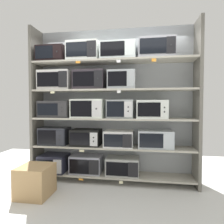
# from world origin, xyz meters

# --- Properties ---
(ground) EXTENTS (6.71, 6.00, 0.02)m
(ground) POSITION_xyz_m (0.00, -1.00, -0.01)
(ground) COLOR silver
(back_panel) EXTENTS (2.91, 0.04, 2.68)m
(back_panel) POSITION_xyz_m (0.00, 0.22, 1.34)
(back_panel) COLOR #9EA3A8
(back_panel) RESTS_ON ground
(upright_left) EXTENTS (0.05, 0.40, 2.68)m
(upright_left) POSITION_xyz_m (-1.39, 0.00, 1.34)
(upright_left) COLOR #68645B
(upright_left) RESTS_ON ground
(upright_right) EXTENTS (0.05, 0.40, 2.68)m
(upright_right) POSITION_xyz_m (1.39, 0.00, 1.34)
(upright_right) COLOR #68645B
(upright_right) RESTS_ON ground
(shelf_0) EXTENTS (2.71, 0.40, 0.03)m
(shelf_0) POSITION_xyz_m (0.00, 0.00, 0.12)
(shelf_0) COLOR #ADA899
(shelf_0) RESTS_ON ground
(microwave_0) EXTENTS (0.47, 0.43, 0.30)m
(microwave_0) POSITION_xyz_m (-1.06, -0.00, 0.28)
(microwave_0) COLOR #272839
(microwave_0) RESTS_ON shelf_0
(microwave_1) EXTENTS (0.54, 0.34, 0.30)m
(microwave_1) POSITION_xyz_m (-0.46, -0.00, 0.29)
(microwave_1) COLOR #9A9CAB
(microwave_1) RESTS_ON shelf_0
(microwave_2) EXTENTS (0.55, 0.35, 0.29)m
(microwave_2) POSITION_xyz_m (0.18, -0.00, 0.28)
(microwave_2) COLOR #A5A7A2
(microwave_2) RESTS_ON shelf_0
(price_tag_0) EXTENTS (0.08, 0.00, 0.03)m
(price_tag_0) POSITION_xyz_m (-0.49, -0.20, 0.09)
(price_tag_0) COLOR orange
(price_tag_1) EXTENTS (0.07, 0.00, 0.05)m
(price_tag_1) POSITION_xyz_m (0.18, -0.20, 0.08)
(price_tag_1) COLOR beige
(shelf_1) EXTENTS (2.71, 0.40, 0.03)m
(shelf_1) POSITION_xyz_m (0.00, 0.00, 0.61)
(shelf_1) COLOR #ADA899
(microwave_3) EXTENTS (0.50, 0.34, 0.30)m
(microwave_3) POSITION_xyz_m (-1.04, -0.00, 0.77)
(microwave_3) COLOR #292A32
(microwave_3) RESTS_ON shelf_1
(microwave_4) EXTENTS (0.50, 0.37, 0.28)m
(microwave_4) POSITION_xyz_m (-0.46, -0.00, 0.76)
(microwave_4) COLOR black
(microwave_4) RESTS_ON shelf_1
(microwave_5) EXTENTS (0.48, 0.43, 0.27)m
(microwave_5) POSITION_xyz_m (0.12, -0.00, 0.76)
(microwave_5) COLOR silver
(microwave_5) RESTS_ON shelf_1
(microwave_6) EXTENTS (0.56, 0.35, 0.29)m
(microwave_6) POSITION_xyz_m (0.73, -0.00, 0.76)
(microwave_6) COLOR #B4BDC3
(microwave_6) RESTS_ON shelf_1
(price_tag_2) EXTENTS (0.08, 0.00, 0.04)m
(price_tag_2) POSITION_xyz_m (-0.48, -0.20, 0.57)
(price_tag_2) COLOR beige
(shelf_2) EXTENTS (2.71, 0.40, 0.03)m
(shelf_2) POSITION_xyz_m (0.00, 0.00, 1.09)
(shelf_2) COLOR #ADA899
(microwave_7) EXTENTS (0.56, 0.35, 0.29)m
(microwave_7) POSITION_xyz_m (-1.02, -0.00, 1.25)
(microwave_7) COLOR #333233
(microwave_7) RESTS_ON shelf_2
(microwave_8) EXTENTS (0.55, 0.43, 0.32)m
(microwave_8) POSITION_xyz_m (-0.41, -0.00, 1.27)
(microwave_8) COLOR silver
(microwave_8) RESTS_ON shelf_2
(microwave_9) EXTENTS (0.44, 0.35, 0.31)m
(microwave_9) POSITION_xyz_m (0.14, -0.00, 1.26)
(microwave_9) COLOR #9DA5A5
(microwave_9) RESTS_ON shelf_2
(microwave_10) EXTENTS (0.50, 0.42, 0.30)m
(microwave_10) POSITION_xyz_m (0.67, -0.00, 1.26)
(microwave_10) COLOR silver
(microwave_10) RESTS_ON shelf_2
(shelf_3) EXTENTS (2.71, 0.40, 0.03)m
(shelf_3) POSITION_xyz_m (0.00, 0.00, 1.58)
(shelf_3) COLOR #ADA899
(microwave_11) EXTENTS (0.57, 0.34, 0.34)m
(microwave_11) POSITION_xyz_m (-1.01, -0.00, 1.76)
(microwave_11) COLOR silver
(microwave_11) RESTS_ON shelf_3
(microwave_12) EXTENTS (0.52, 0.36, 0.33)m
(microwave_12) POSITION_xyz_m (-0.39, -0.00, 1.76)
(microwave_12) COLOR #2F292F
(microwave_12) RESTS_ON shelf_3
(microwave_13) EXTENTS (0.45, 0.41, 0.30)m
(microwave_13) POSITION_xyz_m (0.17, -0.00, 1.74)
(microwave_13) COLOR #A0A6A9
(microwave_13) RESTS_ON shelf_3
(price_tag_3) EXTENTS (0.07, 0.00, 0.04)m
(price_tag_3) POSITION_xyz_m (-0.98, -0.20, 1.54)
(price_tag_3) COLOR beige
(price_tag_4) EXTENTS (0.06, 0.00, 0.04)m
(price_tag_4) POSITION_xyz_m (0.14, -0.20, 1.54)
(price_tag_4) COLOR white
(shelf_4) EXTENTS (2.71, 0.40, 0.03)m
(shelf_4) POSITION_xyz_m (0.00, 0.00, 2.06)
(shelf_4) COLOR #ADA899
(microwave_14) EXTENTS (0.49, 0.43, 0.26)m
(microwave_14) POSITION_xyz_m (-1.05, -0.00, 2.21)
(microwave_14) COLOR black
(microwave_14) RESTS_ON shelf_4
(microwave_15) EXTENTS (0.54, 0.39, 0.32)m
(microwave_15) POSITION_xyz_m (-0.49, -0.00, 2.24)
(microwave_15) COLOR silver
(microwave_15) RESTS_ON shelf_4
(microwave_16) EXTENTS (0.58, 0.42, 0.28)m
(microwave_16) POSITION_xyz_m (0.11, -0.00, 2.22)
(microwave_16) COLOR silver
(microwave_16) RESTS_ON shelf_4
(microwave_17) EXTENTS (0.57, 0.42, 0.32)m
(microwave_17) POSITION_xyz_m (0.73, -0.00, 2.24)
(microwave_17) COLOR #9B9CA4
(microwave_17) RESTS_ON shelf_4
(price_tag_5) EXTENTS (0.08, 0.00, 0.03)m
(price_tag_5) POSITION_xyz_m (-0.53, -0.20, 2.03)
(price_tag_5) COLOR orange
(price_tag_6) EXTENTS (0.06, 0.00, 0.04)m
(price_tag_6) POSITION_xyz_m (0.14, -0.20, 2.02)
(price_tag_6) COLOR white
(price_tag_7) EXTENTS (0.07, 0.00, 0.05)m
(price_tag_7) POSITION_xyz_m (0.68, -0.20, 2.02)
(price_tag_7) COLOR orange
(shipping_carton) EXTENTS (0.45, 0.45, 0.44)m
(shipping_carton) POSITION_xyz_m (-1.03, -0.68, 0.22)
(shipping_carton) COLOR tan
(shipping_carton) RESTS_ON ground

